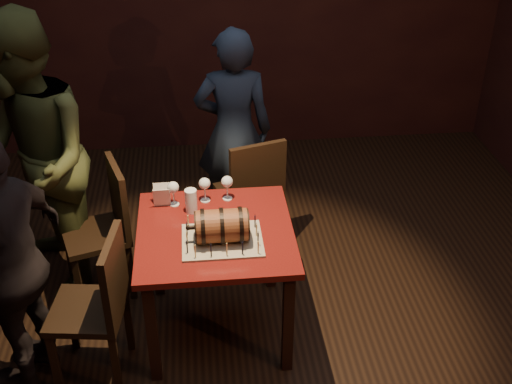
% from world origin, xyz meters
% --- Properties ---
extents(room_shell, '(5.04, 5.04, 2.80)m').
position_xyz_m(room_shell, '(0.00, 0.00, 1.40)').
color(room_shell, black).
rests_on(room_shell, ground).
extents(pub_table, '(0.90, 0.90, 0.75)m').
position_xyz_m(pub_table, '(-0.19, -0.02, 0.64)').
color(pub_table, '#4D0D0C').
rests_on(pub_table, ground).
extents(cake_board, '(0.45, 0.35, 0.01)m').
position_xyz_m(cake_board, '(-0.16, -0.13, 0.76)').
color(cake_board, gray).
rests_on(cake_board, pub_table).
extents(barrel_cake, '(0.35, 0.20, 0.20)m').
position_xyz_m(barrel_cake, '(-0.16, -0.13, 0.86)').
color(barrel_cake, brown).
rests_on(barrel_cake, cake_board).
extents(birthday_candles, '(0.40, 0.30, 0.09)m').
position_xyz_m(birthday_candles, '(-0.16, -0.13, 0.80)').
color(birthday_candles, '#F3DA91').
rests_on(birthday_candles, cake_board).
extents(wine_glass_left, '(0.07, 0.07, 0.16)m').
position_xyz_m(wine_glass_left, '(-0.43, 0.27, 0.87)').
color(wine_glass_left, silver).
rests_on(wine_glass_left, pub_table).
extents(wine_glass_mid, '(0.07, 0.07, 0.16)m').
position_xyz_m(wine_glass_mid, '(-0.24, 0.30, 0.87)').
color(wine_glass_mid, silver).
rests_on(wine_glass_mid, pub_table).
extents(wine_glass_right, '(0.07, 0.07, 0.16)m').
position_xyz_m(wine_glass_right, '(-0.10, 0.31, 0.87)').
color(wine_glass_right, silver).
rests_on(wine_glass_right, pub_table).
extents(pint_of_ale, '(0.07, 0.07, 0.15)m').
position_xyz_m(pint_of_ale, '(-0.32, 0.19, 0.82)').
color(pint_of_ale, silver).
rests_on(pint_of_ale, pub_table).
extents(menu_card, '(0.10, 0.05, 0.13)m').
position_xyz_m(menu_card, '(-0.50, 0.28, 0.81)').
color(menu_card, white).
rests_on(menu_card, pub_table).
extents(chair_back, '(0.50, 0.50, 0.93)m').
position_xyz_m(chair_back, '(0.10, 0.76, 0.52)').
color(chair_back, black).
rests_on(chair_back, ground).
extents(chair_left_rear, '(0.50, 0.50, 0.93)m').
position_xyz_m(chair_left_rear, '(-0.88, 0.45, 0.52)').
color(chair_left_rear, black).
rests_on(chair_left_rear, ground).
extents(chair_left_front, '(0.45, 0.45, 0.93)m').
position_xyz_m(chair_left_front, '(-0.84, -0.31, 0.52)').
color(chair_left_front, black).
rests_on(chair_left_front, ground).
extents(person_back, '(0.59, 0.40, 1.56)m').
position_xyz_m(person_back, '(0.00, 1.18, 0.78)').
color(person_back, '#1C2638').
rests_on(person_back, ground).
extents(person_left_rear, '(0.99, 1.11, 1.89)m').
position_xyz_m(person_left_rear, '(-1.29, 0.55, 0.94)').
color(person_left_rear, '#394020').
rests_on(person_left_rear, ground).
extents(person_left_front, '(0.66, 1.01, 1.59)m').
position_xyz_m(person_left_front, '(-1.28, -0.29, 0.79)').
color(person_left_front, black).
rests_on(person_left_front, ground).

